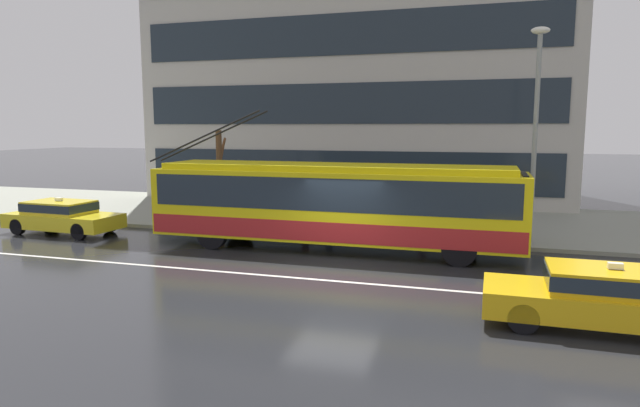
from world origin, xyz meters
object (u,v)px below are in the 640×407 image
taxi_oncoming_far (607,296)px  street_lamp (536,119)px  taxi_queued_behind_bus (62,215)px  pedestrian_at_shelter (303,186)px  pedestrian_approaching_curb (450,190)px  pedestrian_waiting_by_pole (330,203)px  trolleybus (334,203)px  pedestrian_walking_past (424,190)px  street_tree_bare (220,169)px

taxi_oncoming_far → street_lamp: bearing=97.0°
taxi_queued_behind_bus → pedestrian_at_shelter: 9.48m
taxi_oncoming_far → street_lamp: (-0.95, 7.76, 3.66)m
taxi_oncoming_far → pedestrian_approaching_curb: pedestrian_approaching_curb is taller
taxi_oncoming_far → pedestrian_waiting_by_pole: 12.10m
trolleybus → pedestrian_approaching_curb: 5.09m
pedestrian_walking_past → pedestrian_waiting_by_pole: (-3.57, -1.09, -0.52)m
trolleybus → street_lamp: size_ratio=1.80×
pedestrian_at_shelter → taxi_oncoming_far: bearing=-43.8°
trolleybus → pedestrian_waiting_by_pole: bearing=108.1°
pedestrian_at_shelter → pedestrian_walking_past: (4.85, 0.59, -0.06)m
taxi_oncoming_far → pedestrian_walking_past: 10.97m
taxi_queued_behind_bus → street_tree_bare: 6.70m
pedestrian_approaching_curb → street_lamp: size_ratio=0.28×
taxi_queued_behind_bus → pedestrian_waiting_by_pole: size_ratio=2.69×
taxi_oncoming_far → pedestrian_walking_past: bearing=116.0°
trolleybus → taxi_oncoming_far: trolleybus is taller
pedestrian_at_shelter → pedestrian_waiting_by_pole: size_ratio=1.17×
pedestrian_waiting_by_pole → street_tree_bare: 5.79m
pedestrian_walking_past → pedestrian_waiting_by_pole: 3.77m
taxi_queued_behind_bus → pedestrian_approaching_curb: pedestrian_approaching_curb is taller
taxi_queued_behind_bus → pedestrian_waiting_by_pole: pedestrian_waiting_by_pole is taller
street_tree_bare → taxi_oncoming_far: bearing=-36.2°
street_lamp → street_tree_bare: bearing=169.5°
pedestrian_walking_past → taxi_queued_behind_bus: bearing=-161.2°
taxi_queued_behind_bus → pedestrian_waiting_by_pole: (9.83, 3.47, 0.44)m
pedestrian_waiting_by_pole → pedestrian_approaching_curb: bearing=5.8°
trolleybus → pedestrian_waiting_by_pole: size_ratio=7.64×
taxi_queued_behind_bus → pedestrian_waiting_by_pole: bearing=19.4°
pedestrian_waiting_by_pole → street_tree_bare: (-5.51, 1.41, 1.11)m
pedestrian_walking_past → street_tree_bare: size_ratio=0.49×
taxi_oncoming_far → pedestrian_approaching_curb: 10.00m
trolleybus → street_tree_bare: bearing=144.9°
pedestrian_approaching_curb → street_lamp: bearing=-27.2°
trolleybus → street_lamp: street_lamp is taller
trolleybus → street_lamp: (6.36, 2.21, 2.77)m
taxi_oncoming_far → pedestrian_approaching_curb: (-3.77, 9.20, 1.04)m
trolleybus → street_tree_bare: 8.04m
street_tree_bare → pedestrian_waiting_by_pole: bearing=-14.4°
pedestrian_approaching_curb → pedestrian_walking_past: (-1.02, 0.62, -0.08)m
pedestrian_walking_past → street_tree_bare: bearing=177.9°
taxi_oncoming_far → pedestrian_approaching_curb: bearing=112.3°
pedestrian_approaching_curb → pedestrian_waiting_by_pole: 4.65m
trolleybus → taxi_oncoming_far: 9.22m
pedestrian_at_shelter → pedestrian_waiting_by_pole: bearing=-21.5°
pedestrian_approaching_curb → street_tree_bare: street_tree_bare is taller
street_tree_bare → taxi_queued_behind_bus: bearing=-131.5°
pedestrian_at_shelter → street_lamp: bearing=-9.7°
pedestrian_approaching_curb → pedestrian_walking_past: bearing=148.5°
pedestrian_walking_past → pedestrian_waiting_by_pole: pedestrian_walking_past is taller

